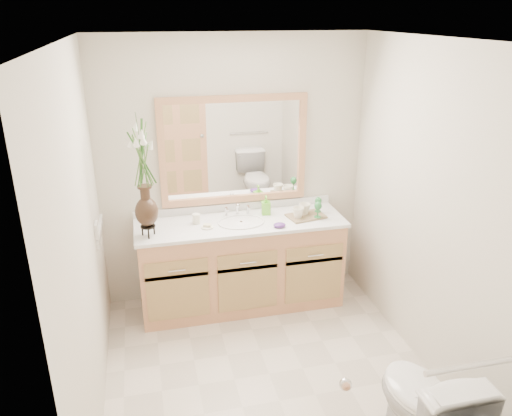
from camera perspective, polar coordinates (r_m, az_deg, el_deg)
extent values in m
plane|color=beige|center=(3.98, 1.50, -18.40)|extent=(2.60, 2.60, 0.00)
cube|color=white|center=(3.05, 1.95, 18.68)|extent=(2.40, 2.60, 0.02)
cube|color=beige|center=(4.52, -2.55, 4.15)|extent=(2.40, 0.02, 2.40)
cube|color=beige|center=(2.27, 10.46, -15.48)|extent=(2.40, 0.02, 2.40)
cube|color=beige|center=(3.26, -19.20, -4.24)|extent=(0.02, 2.60, 2.40)
cube|color=beige|center=(3.80, 19.46, -0.57)|extent=(0.02, 2.60, 2.40)
cube|color=tan|center=(4.57, -1.70, -6.51)|extent=(1.80, 0.55, 0.80)
cube|color=white|center=(4.39, -1.76, -1.74)|extent=(1.84, 0.57, 0.03)
ellipsoid|color=white|center=(4.39, -1.70, -2.32)|extent=(0.38, 0.30, 0.12)
cylinder|color=silver|center=(4.51, -2.18, -0.13)|extent=(0.02, 0.02, 0.11)
cylinder|color=silver|center=(4.50, -3.43, -0.42)|extent=(0.02, 0.02, 0.08)
cylinder|color=silver|center=(4.53, -0.94, -0.20)|extent=(0.02, 0.02, 0.08)
cube|color=white|center=(4.45, -2.55, 6.60)|extent=(1.20, 0.01, 0.85)
cube|color=tan|center=(4.34, -2.63, 12.39)|extent=(1.32, 0.04, 0.06)
cube|color=tan|center=(4.58, -2.44, 1.07)|extent=(1.32, 0.04, 0.06)
cube|color=tan|center=(4.37, -10.71, 5.98)|extent=(0.06, 0.04, 0.85)
cube|color=tan|center=(4.59, 5.26, 7.03)|extent=(0.06, 0.04, 0.85)
cube|color=white|center=(4.04, -17.75, -2.41)|extent=(0.02, 0.12, 0.12)
cube|color=tan|center=(2.32, 2.68, -20.45)|extent=(0.80, 0.03, 2.00)
cylinder|color=silver|center=(2.76, 23.82, -16.13)|extent=(0.55, 0.03, 0.03)
imported|color=white|center=(3.33, 18.56, -20.81)|extent=(0.42, 0.75, 0.74)
cylinder|color=black|center=(4.17, -12.25, -2.05)|extent=(0.12, 0.12, 0.01)
ellipsoid|color=black|center=(4.12, -12.39, -0.43)|extent=(0.19, 0.19, 0.24)
cylinder|color=black|center=(4.06, -12.56, 1.58)|extent=(0.08, 0.08, 0.11)
cylinder|color=#4C7A33|center=(3.98, -12.89, 5.45)|extent=(0.07, 0.07, 0.44)
cylinder|color=white|center=(4.36, -6.84, -1.23)|extent=(0.07, 0.07, 0.09)
cylinder|color=white|center=(4.28, -5.59, -2.19)|extent=(0.11, 0.11, 0.01)
cube|color=beige|center=(4.27, -5.60, -1.99)|extent=(0.07, 0.06, 0.02)
imported|color=#69CD30|center=(4.52, 1.14, 0.24)|extent=(0.08, 0.08, 0.16)
ellipsoid|color=#522879|center=(4.27, 2.70, -1.96)|extent=(0.12, 0.11, 0.04)
cube|color=brown|center=(4.50, 5.74, -0.93)|extent=(0.36, 0.28, 0.02)
imported|color=white|center=(4.42, 4.84, -0.48)|extent=(0.11, 0.10, 0.10)
imported|color=white|center=(4.51, 5.58, -0.05)|extent=(0.11, 0.10, 0.10)
cylinder|color=#277636|center=(4.47, 7.05, -1.02)|extent=(0.06, 0.06, 0.01)
cylinder|color=#277636|center=(4.45, 7.08, -0.46)|extent=(0.01, 0.01, 0.09)
ellipsoid|color=#277636|center=(4.43, 7.11, 0.25)|extent=(0.07, 0.07, 0.08)
cylinder|color=#277636|center=(4.59, 7.08, -0.37)|extent=(0.06, 0.06, 0.01)
cylinder|color=#277636|center=(4.58, 7.10, 0.14)|extent=(0.01, 0.01, 0.09)
ellipsoid|color=#277636|center=(4.56, 7.13, 0.80)|extent=(0.06, 0.06, 0.07)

